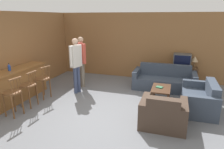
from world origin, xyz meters
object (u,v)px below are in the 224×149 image
bar_chair_near (13,95)px  book_on_table (159,87)px  coffee_table (161,90)px  bottle (9,67)px  bar_chair_mid (29,87)px  person_by_counter (76,62)px  bar_chair_far (43,81)px  tv (182,60)px  loveseat_right (200,100)px  person_by_window (81,59)px  tv_unit (180,75)px  table_lamp (195,59)px  armchair_near (163,115)px  couch_far (164,81)px

bar_chair_near → book_on_table: bearing=30.5°
coffee_table → bottle: bottle is taller
bar_chair_mid → person_by_counter: size_ratio=0.57×
bottle → bar_chair_mid: bearing=-5.0°
bar_chair_far → person_by_counter: bearing=44.1°
coffee_table → tv: bearing=73.9°
loveseat_right → coffee_table: size_ratio=1.71×
bar_chair_mid → coffee_table: size_ratio=1.20×
bar_chair_mid → person_by_window: person_by_window is taller
loveseat_right → book_on_table: (-1.11, 0.21, 0.16)m
loveseat_right → tv_unit: bearing=102.9°
bar_chair_near → table_lamp: table_lamp is taller
table_lamp → person_by_counter: 4.21m
armchair_near → bar_chair_far: bearing=170.6°
person_by_window → tv: bearing=22.3°
loveseat_right → table_lamp: table_lamp is taller
armchair_near → book_on_table: 1.43m
tv → table_lamp: 0.44m
bar_chair_far → tv: 4.90m
bar_chair_far → couch_far: (3.49, 1.98, -0.27)m
coffee_table → bottle: bearing=-161.6°
tv_unit → person_by_window: person_by_window is taller
tv_unit → bottle: bottle is taller
person_by_counter → table_lamp: bearing=28.4°
coffee_table → bar_chair_far: bearing=-167.1°
bar_chair_mid → person_by_window: bearing=71.7°
loveseat_right → person_by_counter: 3.84m
bar_chair_near → person_by_window: 2.68m
table_lamp → bottle: bearing=-147.0°
bar_chair_near → person_by_window: (0.66, 2.56, 0.45)m
bottle → bar_chair_far: bearing=42.0°
bar_chair_mid → tv_unit: 5.27m
bottle → person_by_window: 2.32m
tv_unit → book_on_table: 2.04m
coffee_table → bottle: (-4.12, -1.37, 0.71)m
tv_unit → bar_chair_far: bearing=-145.8°
person_by_window → bar_chair_mid: bearing=-108.3°
couch_far → person_by_window: (-2.84, -0.63, 0.72)m
bar_chair_near → person_by_counter: 2.15m
tv → bottle: (-4.68, -3.31, 0.18)m
table_lamp → loveseat_right: bearing=-88.3°
coffee_table → person_by_window: bearing=168.8°
bottle → person_by_counter: size_ratio=0.12×
tv → armchair_near: bearing=-96.9°
couch_far → loveseat_right: size_ratio=1.43×
bottle → table_lamp: bottle is taller
bar_chair_mid → tv_unit: (4.04, 3.37, -0.24)m
armchair_near → tv: bearing=83.1°
tv → person_by_window: person_by_window is taller
armchair_near → bottle: bearing=179.6°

